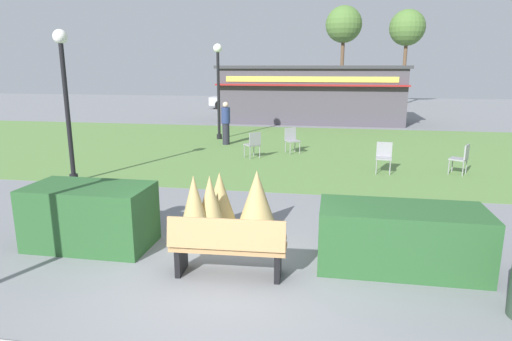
{
  "coord_description": "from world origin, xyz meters",
  "views": [
    {
      "loc": [
        1.47,
        -5.55,
        3.04
      ],
      "look_at": [
        0.01,
        2.72,
        1.05
      ],
      "focal_mm": 30.93,
      "sensor_mm": 36.0,
      "label": 1
    }
  ],
  "objects_px": {
    "cafe_chair_west": "(384,155)",
    "person_strolling": "(226,123)",
    "cafe_chair_east": "(253,143)",
    "food_kiosk": "(312,94)",
    "cafe_chair_center": "(292,138)",
    "park_bench": "(228,246)",
    "lamppost_far": "(218,80)",
    "cafe_chair_north": "(462,157)",
    "parked_car_west_slot": "(239,100)",
    "tree_left_bg": "(407,28)",
    "lamppost_mid": "(65,88)",
    "tree_right_bg": "(344,25)"
  },
  "relations": [
    {
      "from": "cafe_chair_center",
      "to": "lamppost_far",
      "type": "bearing_deg",
      "value": 142.31
    },
    {
      "from": "lamppost_mid",
      "to": "tree_right_bg",
      "type": "height_order",
      "value": "tree_right_bg"
    },
    {
      "from": "cafe_chair_east",
      "to": "tree_left_bg",
      "type": "xyz_separation_m",
      "value": [
        8.08,
        23.62,
        5.44
      ]
    },
    {
      "from": "park_bench",
      "to": "food_kiosk",
      "type": "distance_m",
      "value": 19.36
    },
    {
      "from": "lamppost_far",
      "to": "cafe_chair_west",
      "type": "height_order",
      "value": "lamppost_far"
    },
    {
      "from": "person_strolling",
      "to": "lamppost_far",
      "type": "bearing_deg",
      "value": 58.6
    },
    {
      "from": "food_kiosk",
      "to": "park_bench",
      "type": "bearing_deg",
      "value": -90.47
    },
    {
      "from": "park_bench",
      "to": "person_strolling",
      "type": "distance_m",
      "value": 11.4
    },
    {
      "from": "lamppost_mid",
      "to": "cafe_chair_east",
      "type": "distance_m",
      "value": 6.08
    },
    {
      "from": "cafe_chair_north",
      "to": "parked_car_west_slot",
      "type": "height_order",
      "value": "parked_car_west_slot"
    },
    {
      "from": "lamppost_mid",
      "to": "food_kiosk",
      "type": "distance_m",
      "value": 15.69
    },
    {
      "from": "lamppost_mid",
      "to": "lamppost_far",
      "type": "relative_size",
      "value": 1.0
    },
    {
      "from": "cafe_chair_north",
      "to": "person_strolling",
      "type": "relative_size",
      "value": 0.53
    },
    {
      "from": "park_bench",
      "to": "tree_right_bg",
      "type": "bearing_deg",
      "value": 86.43
    },
    {
      "from": "cafe_chair_west",
      "to": "cafe_chair_center",
      "type": "relative_size",
      "value": 1.0
    },
    {
      "from": "cafe_chair_center",
      "to": "person_strolling",
      "type": "xyz_separation_m",
      "value": [
        -2.73,
        1.29,
        0.33
      ]
    },
    {
      "from": "cafe_chair_north",
      "to": "tree_left_bg",
      "type": "height_order",
      "value": "tree_left_bg"
    },
    {
      "from": "park_bench",
      "to": "cafe_chair_north",
      "type": "height_order",
      "value": "park_bench"
    },
    {
      "from": "cafe_chair_east",
      "to": "food_kiosk",
      "type": "bearing_deg",
      "value": 82.81
    },
    {
      "from": "parked_car_west_slot",
      "to": "person_strolling",
      "type": "bearing_deg",
      "value": -79.66
    },
    {
      "from": "lamppost_far",
      "to": "cafe_chair_west",
      "type": "distance_m",
      "value": 8.38
    },
    {
      "from": "lamppost_far",
      "to": "food_kiosk",
      "type": "distance_m",
      "value": 7.87
    },
    {
      "from": "lamppost_mid",
      "to": "tree_right_bg",
      "type": "distance_m",
      "value": 27.27
    },
    {
      "from": "cafe_chair_north",
      "to": "tree_right_bg",
      "type": "xyz_separation_m",
      "value": [
        -3.17,
        23.4,
        5.63
      ]
    },
    {
      "from": "food_kiosk",
      "to": "parked_car_west_slot",
      "type": "height_order",
      "value": "food_kiosk"
    },
    {
      "from": "lamppost_far",
      "to": "lamppost_mid",
      "type": "bearing_deg",
      "value": -105.05
    },
    {
      "from": "food_kiosk",
      "to": "cafe_chair_east",
      "type": "height_order",
      "value": "food_kiosk"
    },
    {
      "from": "cafe_chair_center",
      "to": "cafe_chair_west",
      "type": "bearing_deg",
      "value": -41.2
    },
    {
      "from": "cafe_chair_west",
      "to": "person_strolling",
      "type": "height_order",
      "value": "person_strolling"
    },
    {
      "from": "park_bench",
      "to": "cafe_chair_center",
      "type": "xyz_separation_m",
      "value": [
        -0.02,
        9.77,
        0.05
      ]
    },
    {
      "from": "lamppost_mid",
      "to": "cafe_chair_center",
      "type": "distance_m",
      "value": 7.67
    },
    {
      "from": "lamppost_far",
      "to": "parked_car_west_slot",
      "type": "height_order",
      "value": "lamppost_far"
    },
    {
      "from": "cafe_chair_north",
      "to": "person_strolling",
      "type": "distance_m",
      "value": 8.69
    },
    {
      "from": "cafe_chair_west",
      "to": "tree_left_bg",
      "type": "height_order",
      "value": "tree_left_bg"
    },
    {
      "from": "food_kiosk",
      "to": "cafe_chair_center",
      "type": "relative_size",
      "value": 11.29
    },
    {
      "from": "tree_left_bg",
      "to": "cafe_chair_north",
      "type": "bearing_deg",
      "value": -94.13
    },
    {
      "from": "food_kiosk",
      "to": "cafe_chair_north",
      "type": "height_order",
      "value": "food_kiosk"
    },
    {
      "from": "park_bench",
      "to": "cafe_chair_east",
      "type": "bearing_deg",
      "value": 97.9
    },
    {
      "from": "cafe_chair_center",
      "to": "person_strolling",
      "type": "relative_size",
      "value": 0.53
    },
    {
      "from": "lamppost_mid",
      "to": "cafe_chair_west",
      "type": "height_order",
      "value": "lamppost_mid"
    },
    {
      "from": "cafe_chair_center",
      "to": "cafe_chair_north",
      "type": "bearing_deg",
      "value": -25.71
    },
    {
      "from": "parked_car_west_slot",
      "to": "food_kiosk",
      "type": "bearing_deg",
      "value": -50.7
    },
    {
      "from": "cafe_chair_west",
      "to": "cafe_chair_north",
      "type": "distance_m",
      "value": 2.17
    },
    {
      "from": "lamppost_mid",
      "to": "cafe_chair_center",
      "type": "height_order",
      "value": "lamppost_mid"
    },
    {
      "from": "cafe_chair_west",
      "to": "tree_left_bg",
      "type": "bearing_deg",
      "value": 81.0
    },
    {
      "from": "lamppost_mid",
      "to": "tree_right_bg",
      "type": "xyz_separation_m",
      "value": [
        7.34,
        26.0,
        3.66
      ]
    },
    {
      "from": "cafe_chair_north",
      "to": "person_strolling",
      "type": "xyz_separation_m",
      "value": [
        -7.84,
        3.75,
        0.33
      ]
    },
    {
      "from": "parked_car_west_slot",
      "to": "lamppost_mid",
      "type": "bearing_deg",
      "value": -89.74
    },
    {
      "from": "lamppost_mid",
      "to": "lamppost_far",
      "type": "xyz_separation_m",
      "value": [
        2.06,
        7.66,
        0.0
      ]
    },
    {
      "from": "park_bench",
      "to": "food_kiosk",
      "type": "relative_size",
      "value": 0.17
    }
  ]
}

